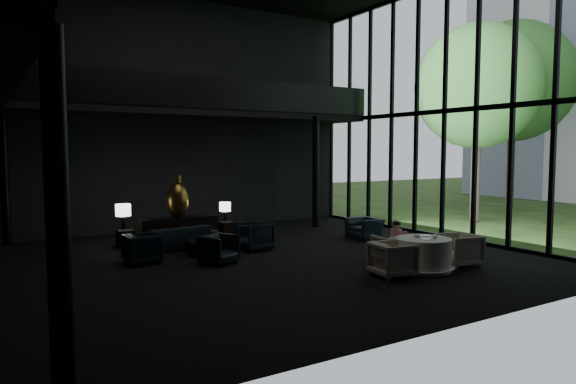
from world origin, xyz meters
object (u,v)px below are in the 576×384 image
console (179,230)px  dining_table (423,256)px  dining_chair_west (393,256)px  child (396,233)px  side_table_left (126,239)px  lounge_armchair_south (219,248)px  table_lamp_right (225,208)px  side_table_right (227,229)px  dining_chair_east (459,247)px  window_armchair (365,226)px  sofa (177,232)px  coffee_table (204,247)px  lounge_armchair_east (254,233)px  bronze_urn (178,199)px  table_lamp_left (123,211)px  dining_chair_north (392,248)px  lounge_armchair_west (143,246)px

console → dining_table: size_ratio=1.64×
dining_chair_west → child: child is taller
side_table_left → lounge_armchair_south: lounge_armchair_south is taller
child → table_lamp_right: bearing=-70.5°
side_table_right → dining_chair_east: (3.03, -6.63, 0.22)m
side_table_right → lounge_armchair_south: size_ratio=0.64×
window_armchair → table_lamp_right: bearing=-127.4°
table_lamp_right → sofa: bearing=-148.7°
coffee_table → dining_table: (3.62, -4.36, 0.14)m
console → window_armchair: size_ratio=2.58×
side_table_right → dining_table: (1.97, -6.51, 0.08)m
dining_chair_west → side_table_right: bearing=15.8°
lounge_armchair_east → child: child is taller
dining_table → dining_chair_west: (-1.03, -0.10, 0.13)m
sofa → dining_chair_west: bearing=109.8°
bronze_urn → table_lamp_right: (1.60, 0.10, -0.35)m
lounge_armchair_south → side_table_right: bearing=38.2°
lounge_armchair_south → lounge_armchair_east: bearing=11.3°
coffee_table → child: (3.67, -3.42, 0.55)m
table_lamp_right → lounge_armchair_south: size_ratio=0.77×
lounge_armchair_east → dining_chair_east: 5.42m
bronze_urn → dining_table: (3.57, -6.55, -0.96)m
console → lounge_armchair_south: size_ratio=2.98×
lounge_armchair_east → side_table_left: bearing=-132.0°
console → table_lamp_right: size_ratio=3.86×
lounge_armchair_east → table_lamp_right: bearing=169.5°
sofa → lounge_armchair_east: size_ratio=2.56×
side_table_left → lounge_armchair_south: 3.63m
console → side_table_left: (-1.60, -0.08, -0.12)m
window_armchair → child: (-1.59, -3.10, 0.34)m
window_armchair → side_table_right: bearing=-125.8°
side_table_right → sofa: 2.31m
coffee_table → dining_chair_west: size_ratio=0.93×
table_lamp_left → side_table_right: (3.20, -0.15, -0.77)m
lounge_armchair_south → sofa: bearing=71.8°
console → dining_chair_east: 8.09m
bronze_urn → child: 6.70m
dining_chair_north → dining_chair_west: size_ratio=0.83×
console → coffee_table: size_ratio=2.75×
lounge_armchair_south → child: (3.80, -2.14, 0.34)m
dining_chair_north → child: size_ratio=1.32×
sofa → dining_chair_north: size_ratio=3.15×
table_lamp_right → coffee_table: 2.93m
dining_table → console: bearing=118.8°
table_lamp_right → lounge_armchair_west: size_ratio=0.72×
dining_table → dining_chair_west: dining_chair_west is taller
lounge_armchair_east → dining_chair_west: (1.19, -4.28, -0.01)m
dining_chair_east → dining_chair_west: size_ratio=1.02×
window_armchair → child: size_ratio=1.57×
sofa → lounge_armchair_south: 2.35m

